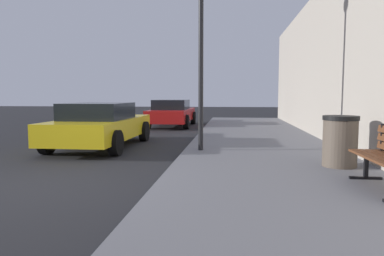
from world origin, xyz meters
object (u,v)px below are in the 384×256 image
Objects in this scene: street_lamp at (201,20)px; car_red at (172,113)px; trash_bin at (340,141)px; car_yellow at (101,125)px.

car_red is at bearing 104.43° from street_lamp.
car_yellow is (-5.74, 2.88, 0.02)m from trash_bin.
trash_bin is 6.42m from car_yellow.
street_lamp is 4.13m from car_yellow.
street_lamp reaches higher than car_red.
trash_bin is 0.21× the size of street_lamp.
car_red is at bearing 82.86° from car_yellow.
car_red reaches higher than trash_bin.
car_yellow is 1.01× the size of car_red.
car_yellow is (-2.97, 1.17, -2.62)m from street_lamp.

